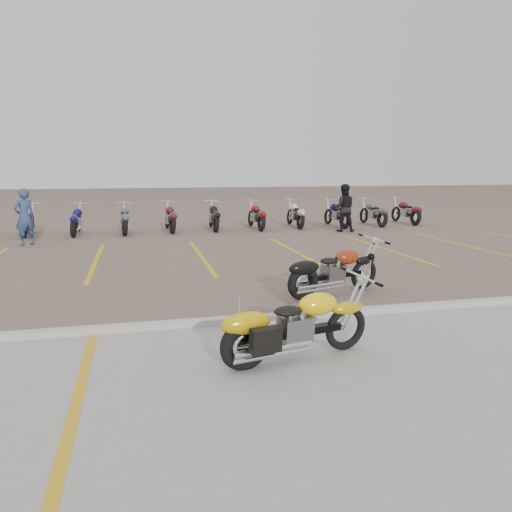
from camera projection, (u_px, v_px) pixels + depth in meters
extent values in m
plane|color=#705B50|center=(227.00, 292.00, 9.58)|extent=(100.00, 100.00, 0.00)
cube|color=#9E9B93|center=(302.00, 394.00, 5.27)|extent=(60.00, 5.00, 0.01)
cube|color=#ADAAA3|center=(250.00, 320.00, 7.66)|extent=(60.00, 0.18, 0.12)
cube|color=gold|center=(73.00, 418.00, 4.75)|extent=(0.12, 5.00, 0.00)
torus|color=black|center=(344.00, 329.00, 6.48)|extent=(0.61, 0.23, 0.60)
torus|color=black|center=(244.00, 346.00, 5.86)|extent=(0.66, 0.29, 0.64)
cube|color=black|center=(297.00, 333.00, 6.16)|extent=(1.20, 0.37, 0.09)
cube|color=slate|center=(294.00, 329.00, 6.13)|extent=(0.44, 0.36, 0.31)
ellipsoid|color=yellow|center=(315.00, 304.00, 6.21)|extent=(0.59, 0.41, 0.28)
ellipsoid|color=black|center=(285.00, 312.00, 6.03)|extent=(0.40, 0.31, 0.11)
torus|color=black|center=(363.00, 275.00, 9.71)|extent=(0.61, 0.27, 0.61)
torus|color=black|center=(302.00, 284.00, 8.99)|extent=(0.66, 0.34, 0.64)
cube|color=black|center=(334.00, 276.00, 9.34)|extent=(1.19, 0.46, 0.09)
cube|color=slate|center=(332.00, 274.00, 9.31)|extent=(0.46, 0.38, 0.32)
ellipsoid|color=black|center=(345.00, 257.00, 9.41)|extent=(0.60, 0.44, 0.28)
ellipsoid|color=black|center=(327.00, 261.00, 9.20)|extent=(0.42, 0.34, 0.11)
imported|color=navy|center=(25.00, 217.00, 15.19)|extent=(0.76, 0.71, 1.74)
imported|color=black|center=(343.00, 208.00, 18.45)|extent=(1.01, 0.88, 1.76)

